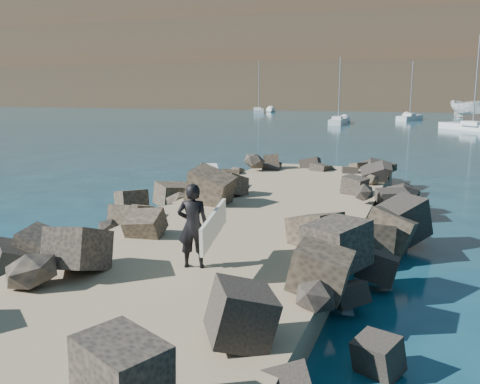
{
  "coord_description": "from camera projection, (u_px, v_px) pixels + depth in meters",
  "views": [
    {
      "loc": [
        4.59,
        -13.79,
        4.11
      ],
      "look_at": [
        0.0,
        -1.0,
        1.5
      ],
      "focal_mm": 40.0,
      "sensor_mm": 36.0,
      "label": 1
    }
  ],
  "objects": [
    {
      "name": "ground",
      "position": [
        252.0,
        238.0,
        15.04
      ],
      "size": [
        800.0,
        800.0,
        0.0
      ],
      "primitive_type": "plane",
      "color": "#0F384C",
      "rests_on": "ground"
    },
    {
      "name": "jetty",
      "position": [
        226.0,
        247.0,
        13.14
      ],
      "size": [
        6.0,
        26.0,
        0.6
      ],
      "primitive_type": "cube",
      "color": "#8C7759",
      "rests_on": "ground"
    },
    {
      "name": "riprap_left",
      "position": [
        134.0,
        225.0,
        14.52
      ],
      "size": [
        2.6,
        22.0,
        1.0
      ],
      "primitive_type": "cube",
      "color": "black",
      "rests_on": "ground"
    },
    {
      "name": "riprap_right",
      "position": [
        348.0,
        245.0,
        12.6
      ],
      "size": [
        2.6,
        22.0,
        1.0
      ],
      "primitive_type": "cube",
      "color": "black",
      "rests_on": "ground"
    },
    {
      "name": "headland",
      "position": [
        458.0,
        48.0,
        156.57
      ],
      "size": [
        360.0,
        140.0,
        32.0
      ],
      "primitive_type": "cube",
      "color": "#2D4919",
      "rests_on": "ground"
    },
    {
      "name": "surfboard_resting",
      "position": [
        212.0,
        180.0,
        18.49
      ],
      "size": [
        1.7,
        2.42,
        0.08
      ],
      "primitive_type": "cube",
      "rotation": [
        0.0,
        0.0,
        0.5
      ],
      "color": "silver",
      "rests_on": "riprap_left"
    },
    {
      "name": "boat_imported",
      "position": [
        468.0,
        109.0,
        78.46
      ],
      "size": [
        6.26,
        7.29,
        2.73
      ],
      "primitive_type": "imported",
      "rotation": [
        0.0,
        0.0,
        0.62
      ],
      "color": "silver",
      "rests_on": "ground"
    },
    {
      "name": "surfer_with_board",
      "position": [
        196.0,
        226.0,
        10.57
      ],
      "size": [
        1.02,
        2.1,
        1.71
      ],
      "color": "black",
      "rests_on": "jetty"
    },
    {
      "name": "sailboat_a",
      "position": [
        338.0,
        121.0,
        64.47
      ],
      "size": [
        1.62,
        6.7,
        8.08
      ],
      "color": "silver",
      "rests_on": "ground"
    },
    {
      "name": "sailboat_b",
      "position": [
        410.0,
        118.0,
        72.65
      ],
      "size": [
        3.32,
        6.72,
        8.0
      ],
      "color": "silver",
      "rests_on": "ground"
    },
    {
      "name": "sailboat_c",
      "position": [
        473.0,
        127.0,
        54.46
      ],
      "size": [
        6.54,
        7.33,
        9.63
      ],
      "color": "silver",
      "rests_on": "ground"
    },
    {
      "name": "sailboat_e",
      "position": [
        259.0,
        111.0,
        95.97
      ],
      "size": [
        4.07,
        8.02,
        9.4
      ],
      "color": "silver",
      "rests_on": "ground"
    }
  ]
}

